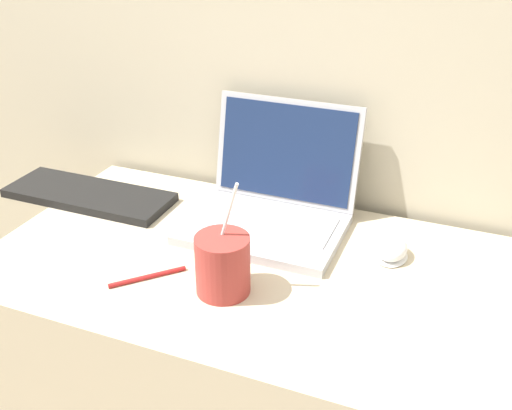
# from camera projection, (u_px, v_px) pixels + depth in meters

# --- Properties ---
(desk) EXTENTS (1.03, 0.59, 0.78)m
(desk) POSITION_uv_depth(u_px,v_px,m) (247.00, 403.00, 1.37)
(desk) COLOR beige
(desk) RESTS_ON ground_plane
(laptop) EXTENTS (0.33, 0.29, 0.25)m
(laptop) POSITION_uv_depth(u_px,v_px,m) (272.00, 200.00, 1.30)
(laptop) COLOR #ADADB2
(laptop) RESTS_ON desk
(drink_cup) EXTENTS (0.10, 0.10, 0.22)m
(drink_cup) POSITION_uv_depth(u_px,v_px,m) (223.00, 264.00, 1.07)
(drink_cup) COLOR #9E332D
(drink_cup) RESTS_ON desk
(computer_mouse) EXTENTS (0.07, 0.09, 0.04)m
(computer_mouse) POSITION_uv_depth(u_px,v_px,m) (392.00, 249.00, 1.19)
(computer_mouse) COLOR white
(computer_mouse) RESTS_ON desk
(external_keyboard) EXTENTS (0.40, 0.14, 0.02)m
(external_keyboard) POSITION_uv_depth(u_px,v_px,m) (89.00, 195.00, 1.42)
(external_keyboard) COLOR black
(external_keyboard) RESTS_ON desk
(pen) EXTENTS (0.11, 0.11, 0.01)m
(pen) POSITION_uv_depth(u_px,v_px,m) (148.00, 277.00, 1.13)
(pen) COLOR #A51E1E
(pen) RESTS_ON desk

